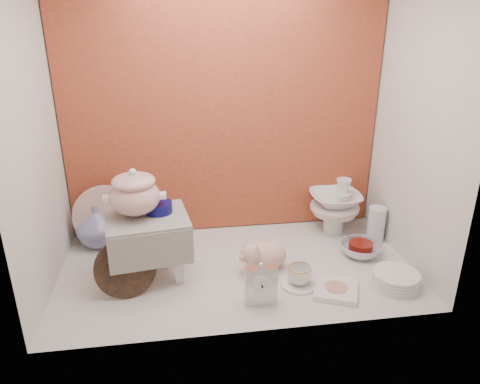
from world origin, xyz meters
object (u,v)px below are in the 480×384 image
(crystal_bowl, at_px, (360,249))
(blue_white_vase, at_px, (97,225))
(step_stool, at_px, (149,246))
(plush_pig, at_px, (266,254))
(floral_platter, at_px, (105,216))
(porcelain_tower, at_px, (335,205))
(gold_rim_teacup, at_px, (299,275))
(soup_tureen, at_px, (134,192))
(mantel_clock, at_px, (261,284))
(dinner_plate_stack, at_px, (396,279))

(crystal_bowl, bearing_deg, blue_white_vase, 166.92)
(step_stool, bearing_deg, plush_pig, -9.68)
(step_stool, xyz_separation_m, floral_platter, (-0.25, 0.36, 0.01))
(floral_platter, xyz_separation_m, porcelain_tower, (1.33, -0.02, -0.01))
(floral_platter, xyz_separation_m, gold_rim_teacup, (0.97, -0.56, -0.12))
(step_stool, relative_size, soup_tureen, 1.38)
(step_stool, relative_size, porcelain_tower, 1.15)
(floral_platter, height_order, mantel_clock, floral_platter)
(step_stool, relative_size, crystal_bowl, 1.77)
(mantel_clock, xyz_separation_m, dinner_plate_stack, (0.68, 0.04, -0.07))
(soup_tureen, xyz_separation_m, blue_white_vase, (-0.26, 0.35, -0.33))
(gold_rim_teacup, xyz_separation_m, dinner_plate_stack, (0.46, -0.07, -0.02))
(blue_white_vase, bearing_deg, floral_platter, -8.04)
(soup_tureen, height_order, plush_pig, soup_tureen)
(floral_platter, bearing_deg, blue_white_vase, 171.96)
(gold_rim_teacup, bearing_deg, dinner_plate_stack, -9.21)
(soup_tureen, distance_m, crystal_bowl, 1.24)
(mantel_clock, xyz_separation_m, gold_rim_teacup, (0.21, 0.12, -0.05))
(gold_rim_teacup, bearing_deg, mantel_clock, -151.13)
(plush_pig, xyz_separation_m, gold_rim_teacup, (0.13, -0.18, -0.02))
(gold_rim_teacup, distance_m, porcelain_tower, 0.65)
(floral_platter, height_order, blue_white_vase, floral_platter)
(soup_tureen, relative_size, floral_platter, 0.79)
(blue_white_vase, relative_size, dinner_plate_stack, 1.02)
(mantel_clock, bearing_deg, blue_white_vase, 142.70)
(dinner_plate_stack, bearing_deg, step_stool, 166.98)
(blue_white_vase, distance_m, mantel_clock, 1.06)
(gold_rim_teacup, bearing_deg, floral_platter, 150.01)
(mantel_clock, distance_m, crystal_bowl, 0.72)
(gold_rim_teacup, relative_size, dinner_plate_stack, 0.50)
(soup_tureen, height_order, blue_white_vase, soup_tureen)
(porcelain_tower, bearing_deg, dinner_plate_stack, -80.24)
(mantel_clock, height_order, crystal_bowl, mantel_clock)
(step_stool, height_order, plush_pig, step_stool)
(soup_tureen, relative_size, mantel_clock, 1.33)
(blue_white_vase, xyz_separation_m, plush_pig, (0.90, -0.39, -0.04))
(mantel_clock, xyz_separation_m, porcelain_tower, (0.57, 0.65, 0.06))
(step_stool, distance_m, porcelain_tower, 1.12)
(dinner_plate_stack, bearing_deg, porcelain_tower, 99.76)
(soup_tureen, distance_m, blue_white_vase, 0.54)
(blue_white_vase, bearing_deg, step_stool, -50.31)
(blue_white_vase, height_order, plush_pig, blue_white_vase)
(mantel_clock, bearing_deg, plush_pig, 76.69)
(blue_white_vase, distance_m, gold_rim_teacup, 1.17)
(step_stool, xyz_separation_m, porcelain_tower, (1.07, 0.34, 0.00))
(blue_white_vase, height_order, gold_rim_teacup, blue_white_vase)
(floral_platter, bearing_deg, gold_rim_teacup, -29.99)
(mantel_clock, distance_m, porcelain_tower, 0.87)
(plush_pig, distance_m, dinner_plate_stack, 0.64)
(floral_platter, relative_size, dinner_plate_stack, 1.49)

